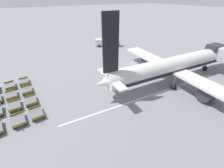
{
  "coord_description": "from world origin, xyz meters",
  "views": [
    {
      "loc": [
        28.43,
        -25.15,
        16.06
      ],
      "look_at": [
        7.17,
        -11.82,
        1.05
      ],
      "focal_mm": 24.0,
      "sensor_mm": 36.0,
      "label": 1
    }
  ],
  "objects": [
    {
      "name": "baggage_dolly_row_mid_b_col_b",
      "position": [
        -0.24,
        -26.22,
        0.48
      ],
      "size": [
        3.54,
        1.89,
        0.92
      ],
      "color": "slate",
      "rests_on": "ground_plane"
    },
    {
      "name": "stand_guidance_stripe",
      "position": [
        13.0,
        -6.41,
        0.0
      ],
      "size": [
        3.18,
        34.34,
        0.01
      ],
      "color": "white",
      "rests_on": "ground_plane"
    },
    {
      "name": "baggage_dolly_row_mid_a_col_c",
      "position": [
        3.87,
        -28.47,
        0.48
      ],
      "size": [
        3.56,
        1.93,
        0.92
      ],
      "color": "slate",
      "rests_on": "ground_plane"
    },
    {
      "name": "baggage_dolly_row_mid_b_col_c",
      "position": [
        3.76,
        -26.04,
        0.48
      ],
      "size": [
        3.54,
        1.88,
        0.92
      ],
      "color": "slate",
      "rests_on": "ground_plane"
    },
    {
      "name": "baggage_dolly_row_mid_b_col_d",
      "position": [
        7.69,
        -25.74,
        0.48
      ],
      "size": [
        3.57,
        1.95,
        0.92
      ],
      "color": "slate",
      "rests_on": "ground_plane"
    },
    {
      "name": "airplane",
      "position": [
        11.31,
        1.13,
        3.5
      ],
      "size": [
        29.88,
        36.34,
        14.29
      ],
      "color": "white",
      "rests_on": "ground_plane"
    },
    {
      "name": "baggage_dolly_row_mid_a_col_d",
      "position": [
        7.86,
        -28.2,
        0.48
      ],
      "size": [
        3.58,
        1.98,
        0.92
      ],
      "color": "slate",
      "rests_on": "ground_plane"
    },
    {
      "name": "fuel_tanker_primary",
      "position": [
        -17.5,
        2.54,
        1.25
      ],
      "size": [
        6.52,
        8.56,
        2.97
      ],
      "color": "white",
      "rests_on": "ground_plane"
    },
    {
      "name": "baggage_dolly_row_mid_a_col_a",
      "position": [
        -3.81,
        -28.88,
        0.48
      ],
      "size": [
        3.59,
        2.01,
        0.92
      ],
      "color": "slate",
      "rests_on": "ground_plane"
    },
    {
      "name": "baggage_dolly_row_mid_a_col_b",
      "position": [
        0.11,
        -28.77,
        0.48
      ],
      "size": [
        3.57,
        1.95,
        0.92
      ],
      "color": "slate",
      "rests_on": "ground_plane"
    },
    {
      "name": "baggage_dolly_row_mid_b_col_a",
      "position": [
        -4.12,
        -26.37,
        0.48
      ],
      "size": [
        3.53,
        1.85,
        0.92
      ],
      "color": "slate",
      "rests_on": "ground_plane"
    },
    {
      "name": "ground_plane",
      "position": [
        0.0,
        0.0,
        0.0
      ],
      "size": [
        500.0,
        500.0,
        0.0
      ],
      "primitive_type": "plane",
      "color": "gray"
    }
  ]
}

